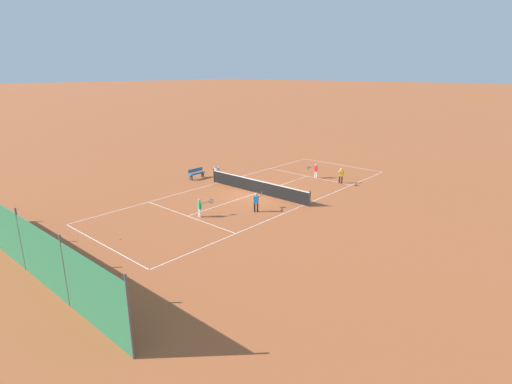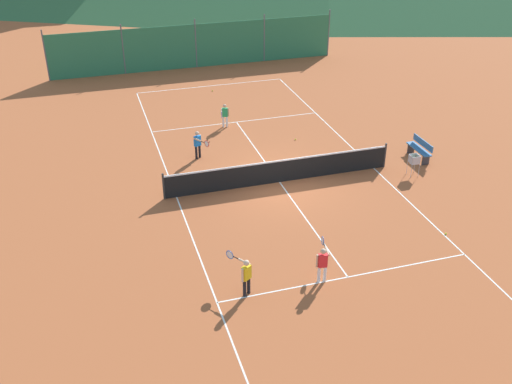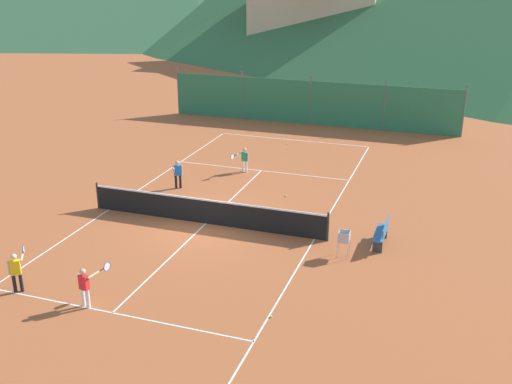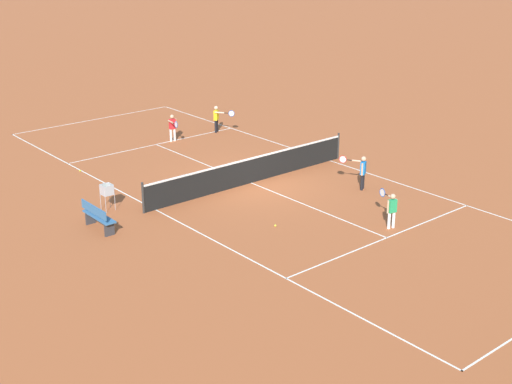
{
  "view_description": "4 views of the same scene",
  "coord_description": "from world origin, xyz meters",
  "views": [
    {
      "loc": [
        -18.17,
        20.67,
        8.45
      ],
      "look_at": [
        -1.89,
        2.25,
        0.97
      ],
      "focal_mm": 28.0,
      "sensor_mm": 36.0,
      "label": 1
    },
    {
      "loc": [
        -6.96,
        -19.57,
        11.16
      ],
      "look_at": [
        -1.67,
        -2.3,
        1.05
      ],
      "focal_mm": 42.0,
      "sensor_mm": 36.0,
      "label": 2
    },
    {
      "loc": [
        8.31,
        -18.46,
        8.9
      ],
      "look_at": [
        1.46,
        1.41,
        0.91
      ],
      "focal_mm": 42.0,
      "sensor_mm": 36.0,
      "label": 3
    },
    {
      "loc": [
        15.62,
        18.84,
        8.78
      ],
      "look_at": [
        1.73,
        2.34,
        0.73
      ],
      "focal_mm": 50.0,
      "sensor_mm": 36.0,
      "label": 4
    }
  ],
  "objects": [
    {
      "name": "tennis_ball_mid_court",
      "position": [
        2.0,
        3.6,
        0.03
      ],
      "size": [
        0.07,
        0.07,
        0.07
      ],
      "primitive_type": "sphere",
      "color": "#CCE033",
      "rests_on": "ground"
    },
    {
      "name": "player_far_service",
      "position": [
        -3.2,
        -6.25,
        0.71
      ],
      "size": [
        0.55,
        1.02,
        1.22
      ],
      "color": "black",
      "rests_on": "ground"
    },
    {
      "name": "windscreen_fence_far",
      "position": [
        -0.0,
        15.5,
        1.31
      ],
      "size": [
        17.28,
        0.08,
        2.9
      ],
      "color": "#2D754C",
      "rests_on": "ground"
    },
    {
      "name": "ground_plane",
      "position": [
        0.0,
        0.0,
        0.0
      ],
      "size": [
        600.0,
        600.0,
        0.0
      ],
      "primitive_type": "plane",
      "color": "#A8542D"
    },
    {
      "name": "player_near_service",
      "position": [
        -2.59,
        3.02,
        0.71
      ],
      "size": [
        0.49,
        1.04,
        1.22
      ],
      "color": "black",
      "rests_on": "ground"
    },
    {
      "name": "tennis_net",
      "position": [
        0.0,
        0.0,
        0.5
      ],
      "size": [
        9.18,
        0.08,
        1.06
      ],
      "color": "#2D2D2D",
      "rests_on": "ground"
    },
    {
      "name": "ball_hopper",
      "position": [
        5.29,
        -1.0,
        0.66
      ],
      "size": [
        0.36,
        0.36,
        0.89
      ],
      "color": "#B7B7BC",
      "rests_on": "ground"
    },
    {
      "name": "player_near_baseline",
      "position": [
        -0.69,
        5.94,
        0.67
      ],
      "size": [
        0.56,
        0.93,
        1.14
      ],
      "color": "white",
      "rests_on": "ground"
    },
    {
      "name": "court_line_markings",
      "position": [
        0.0,
        0.0,
        0.0
      ],
      "size": [
        8.25,
        23.85,
        0.01
      ],
      "color": "white",
      "rests_on": "ground"
    },
    {
      "name": "tennis_ball_alley_left",
      "position": [
        4.17,
        -5.21,
        0.03
      ],
      "size": [
        0.07,
        0.07,
        0.07
      ],
      "primitive_type": "sphere",
      "color": "#CCE033",
      "rests_on": "ground"
    },
    {
      "name": "courtside_bench",
      "position": [
        6.34,
        0.29,
        0.45
      ],
      "size": [
        0.36,
        1.5,
        0.84
      ],
      "color": "#336699",
      "rests_on": "ground"
    },
    {
      "name": "player_far_baseline",
      "position": [
        -0.83,
        -6.31,
        0.69
      ],
      "size": [
        0.52,
        0.97,
        1.18
      ],
      "color": "white",
      "rests_on": "ground"
    },
    {
      "name": "tennis_ball_by_net_right",
      "position": [
        -0.09,
        11.0,
        0.03
      ],
      "size": [
        0.07,
        0.07,
        0.07
      ],
      "primitive_type": "sphere",
      "color": "#CCE033",
      "rests_on": "ground"
    }
  ]
}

